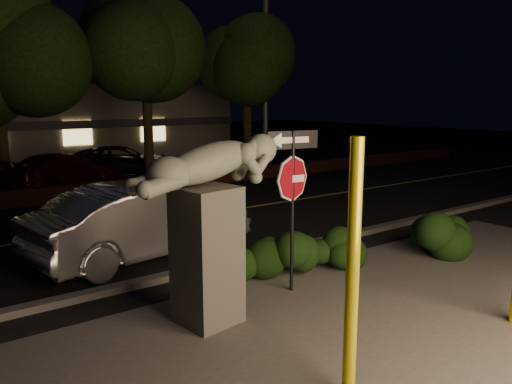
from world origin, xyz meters
TOP-DOWN VIEW (x-y plane):
  - ground at (0.00, 10.00)m, footprint 90.00×90.00m
  - patio at (0.00, -1.00)m, footprint 14.00×6.00m
  - road at (0.00, 7.00)m, footprint 80.00×8.00m
  - lane_marking at (0.00, 7.00)m, footprint 80.00×0.12m
  - curb at (0.00, 2.90)m, footprint 80.00×0.25m
  - brick_wall at (0.00, 11.30)m, footprint 40.00×0.35m
  - parking_lot at (0.00, 17.00)m, footprint 40.00×12.00m
  - building at (0.00, 24.99)m, footprint 22.00×10.20m
  - tree_far_c at (2.50, 12.80)m, footprint 4.80×4.80m
  - tree_far_d at (7.50, 13.30)m, footprint 4.40×4.40m
  - yellow_pole_left at (-1.74, -1.60)m, footprint 0.14×0.14m
  - signpost at (-0.23, 1.14)m, footprint 0.92×0.20m
  - sculpture at (-1.95, 0.97)m, footprint 2.56×1.01m
  - hedge_center at (-0.10, 1.76)m, footprint 1.90×1.07m
  - hedge_right at (1.42, 1.48)m, footprint 1.77×1.41m
  - hedge_far_right at (3.59, 0.86)m, footprint 1.71×1.28m
  - streetlight at (7.90, 12.82)m, footprint 1.69×0.49m
  - silver_sedan at (-1.45, 4.43)m, footprint 4.89×2.39m
  - parked_car_darkred at (-0.50, 13.40)m, footprint 5.00×3.63m
  - parked_car_dark at (2.02, 14.36)m, footprint 5.44×4.11m

SIDE VIEW (x-z plane):
  - ground at x=0.00m, z-range 0.00..0.00m
  - road at x=0.00m, z-range 0.00..0.01m
  - parking_lot at x=0.00m, z-range 0.00..0.01m
  - patio at x=0.00m, z-range 0.00..0.02m
  - lane_marking at x=0.00m, z-range 0.02..0.02m
  - curb at x=0.00m, z-range 0.00..0.12m
  - brick_wall at x=0.00m, z-range 0.00..0.50m
  - hedge_center at x=-0.10m, z-range 0.00..0.94m
  - hedge_right at x=1.42m, z-range 0.00..1.02m
  - hedge_far_right at x=3.59m, z-range 0.00..1.06m
  - parked_car_darkred at x=-0.50m, z-range 0.00..1.34m
  - parked_car_dark at x=2.02m, z-range 0.00..1.37m
  - silver_sedan at x=-1.45m, z-range 0.00..1.54m
  - yellow_pole_left at x=-1.74m, z-range 0.00..2.89m
  - sculpture at x=-1.95m, z-range 0.32..3.04m
  - signpost at x=-0.23m, z-range 0.58..3.32m
  - building at x=0.00m, z-range 0.00..4.00m
  - tree_far_d at x=7.50m, z-range 1.71..9.13m
  - tree_far_c at x=2.50m, z-range 1.74..9.58m
  - streetlight at x=7.90m, z-range 1.07..12.29m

